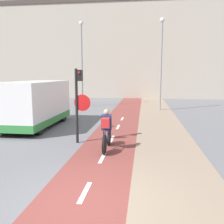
# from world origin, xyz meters

# --- Properties ---
(ground_plane) EXTENTS (120.00, 120.00, 0.00)m
(ground_plane) POSITION_xyz_m (0.00, 0.00, 0.00)
(ground_plane) COLOR slate
(bike_lane) EXTENTS (2.12, 60.00, 0.02)m
(bike_lane) POSITION_xyz_m (0.00, 0.01, 0.01)
(bike_lane) COLOR brown
(bike_lane) RESTS_ON ground_plane
(sidewalk_strip) EXTENTS (2.40, 60.00, 0.05)m
(sidewalk_strip) POSITION_xyz_m (2.26, 0.00, 0.03)
(sidewalk_strip) COLOR gray
(sidewalk_strip) RESTS_ON ground_plane
(building_row_background) EXTENTS (60.00, 5.20, 11.47)m
(building_row_background) POSITION_xyz_m (0.00, 26.94, 5.74)
(building_row_background) COLOR #B2A899
(building_row_background) RESTS_ON ground_plane
(traffic_light_pole) EXTENTS (0.67, 0.25, 3.02)m
(traffic_light_pole) POSITION_xyz_m (-1.26, 4.78, 1.87)
(traffic_light_pole) COLOR black
(traffic_light_pole) RESTS_ON ground_plane
(street_lamp_far) EXTENTS (0.36, 0.36, 7.22)m
(street_lamp_far) POSITION_xyz_m (-4.02, 16.32, 4.38)
(street_lamp_far) COLOR gray
(street_lamp_far) RESTS_ON ground_plane
(street_lamp_sidewalk) EXTENTS (0.36, 0.36, 6.96)m
(street_lamp_sidewalk) POSITION_xyz_m (2.56, 14.64, 4.24)
(street_lamp_sidewalk) COLOR gray
(street_lamp_sidewalk) RESTS_ON ground_plane
(cyclist_near) EXTENTS (0.46, 1.84, 1.54)m
(cyclist_near) POSITION_xyz_m (-0.00, 3.93, 0.72)
(cyclist_near) COLOR black
(cyclist_near) RESTS_ON ground_plane
(van) EXTENTS (2.11, 5.27, 2.42)m
(van) POSITION_xyz_m (-4.38, 7.61, 1.19)
(van) COLOR white
(van) RESTS_ON ground_plane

